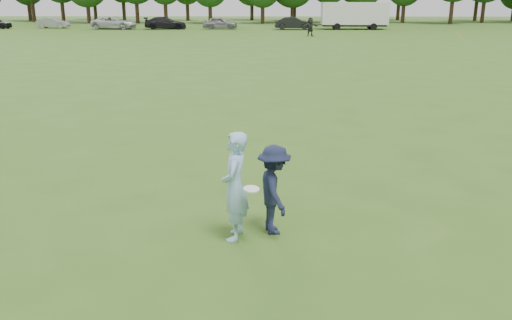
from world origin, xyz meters
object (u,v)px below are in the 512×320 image
Objects in this scene: car_c at (114,23)px; car_e at (220,23)px; car_b at (53,23)px; defender at (274,190)px; car_f at (294,23)px; field_cone at (460,34)px; player_far_d at (310,27)px; car_d at (165,23)px; cargo_trailer at (354,14)px; thrower at (235,186)px.

car_c is 13.10m from car_e.
car_b is 0.72× the size of car_c.
car_c is (-19.18, 59.39, -0.05)m from defender.
car_f is 19.45m from field_cone.
car_c is (-23.37, 11.29, -0.18)m from player_far_d.
car_f is at bearing 78.50° from player_far_d.
car_d is 23.26m from cargo_trailer.
car_d is at bearing 128.35° from player_far_d.
player_far_d is 0.44× the size of car_e.
car_e is at bearing 179.43° from cargo_trailer.
thrower is 1.19× the size of defender.
car_f is at bearing -16.17° from defender.
defender is 0.36× the size of car_f.
defender is (0.68, 0.27, -0.15)m from thrower.
car_d reaches higher than car_e.
cargo_trailer is at bearing -90.01° from car_b.
thrower is at bearing 179.13° from car_f.
thrower is 67.03m from car_b.
car_c is at bearing -156.93° from thrower.
car_c is 0.61× the size of cargo_trailer.
car_d is (14.64, -1.69, 0.09)m from car_b.
car_e is (21.41, -1.40, 0.07)m from car_b.
defender is 59.01m from car_f.
defender is at bearing -156.63° from car_c.
cargo_trailer is at bearing -84.11° from car_c.
car_c is (8.32, -1.77, 0.11)m from car_b.
car_c is at bearing 136.28° from player_far_d.
cargo_trailer reaches higher than defender.
car_e is 0.93× the size of car_f.
car_d is 16.98× the size of field_cone.
thrower is at bearing -173.49° from car_e.
car_b is at bearing 139.66° from player_far_d.
car_b is at bearing 77.73° from car_d.
car_b is 30.54m from car_f.
car_f is 0.51× the size of cargo_trailer.
defender is 0.32× the size of car_d.
car_c is 29.58m from cargo_trailer.
car_e is 16.50m from cargo_trailer.
thrower is 62.46m from car_c.
car_f is at bearing -177.69° from thrower.
car_d reaches higher than car_b.
car_f is (30.46, -2.23, 0.10)m from car_b.
field_cone is (39.10, -9.96, -0.61)m from car_c.
thrower is at bearing -113.69° from player_far_d.
car_c is at bearing -179.59° from cargo_trailer.
car_d is 1.11× the size of car_f.
defender is 60.84m from car_d.
thrower is 0.49× the size of car_b.
car_f is at bearing -93.87° from car_e.
thrower is 53.81m from field_cone.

